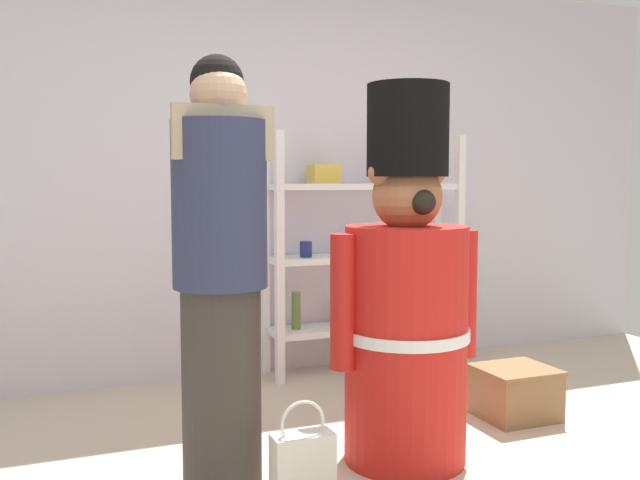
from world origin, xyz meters
TOP-DOWN VIEW (x-y plane):
  - back_wall at (0.00, 2.20)m, footprint 6.40×0.12m
  - merchandise_shelf at (0.76, 1.98)m, footprint 1.32×0.35m
  - teddy_bear_guard at (0.27, 0.51)m, footprint 0.71×0.56m
  - person_shopper at (-0.58, 0.41)m, footprint 0.38×0.36m
  - shopping_bag at (-0.34, 0.18)m, footprint 0.23×0.10m
  - display_crate at (1.08, 0.79)m, footprint 0.39×0.35m

SIDE VIEW (x-z plane):
  - display_crate at x=1.08m, z-range 0.00..0.27m
  - shopping_bag at x=-0.34m, z-range -0.05..0.38m
  - teddy_bear_guard at x=0.27m, z-range -0.13..1.52m
  - merchandise_shelf at x=0.76m, z-range 0.01..1.56m
  - person_shopper at x=-0.58m, z-range 0.03..1.73m
  - back_wall at x=0.00m, z-range 0.00..2.60m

